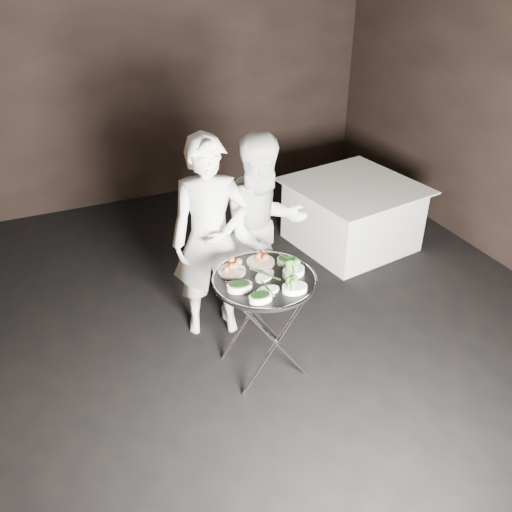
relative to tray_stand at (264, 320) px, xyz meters
name	(u,v)px	position (x,y,z in m)	size (l,w,h in m)	color
floor	(252,367)	(-0.08, 0.05, -0.49)	(6.00, 7.00, 0.05)	black
wall_back	(132,79)	(-0.08, 3.58, 1.04)	(6.00, 0.05, 3.00)	black
tray_stand	(264,320)	(0.00, 0.00, 0.00)	(0.56, 0.48, 0.83)	silver
serving_tray	(264,280)	(0.00, 0.00, 0.37)	(0.76, 0.76, 0.04)	black
potato_plate_a	(232,268)	(-0.18, 0.17, 0.41)	(0.20, 0.20, 0.07)	beige
potato_plate_b	(261,259)	(0.06, 0.20, 0.41)	(0.21, 0.21, 0.08)	beige
greens_bowl	(284,260)	(0.22, 0.13, 0.41)	(0.11, 0.11, 0.06)	white
asparagus_plate_a	(265,275)	(0.01, 0.02, 0.40)	(0.21, 0.18, 0.04)	white
asparagus_plate_b	(268,289)	(-0.04, -0.16, 0.39)	(0.17, 0.09, 0.03)	white
spinach_bowl_a	(240,286)	(-0.22, -0.06, 0.41)	(0.20, 0.16, 0.07)	white
spinach_bowl_b	(261,297)	(-0.14, -0.24, 0.41)	(0.17, 0.12, 0.07)	white
broccoli_bowl_a	(294,270)	(0.22, -0.04, 0.41)	(0.21, 0.18, 0.08)	white
broccoli_bowl_b	(295,287)	(0.13, -0.23, 0.41)	(0.20, 0.16, 0.07)	white
serving_utensils	(263,267)	(0.02, 0.07, 0.43)	(0.58, 0.43, 0.01)	silver
waiter_left	(211,240)	(-0.18, 0.65, 0.40)	(0.63, 0.42, 1.74)	silver
waiter_right	(263,230)	(0.30, 0.68, 0.37)	(0.81, 0.63, 1.67)	silver
dining_table	(352,215)	(1.70, 1.42, -0.11)	(1.23, 1.23, 0.70)	white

